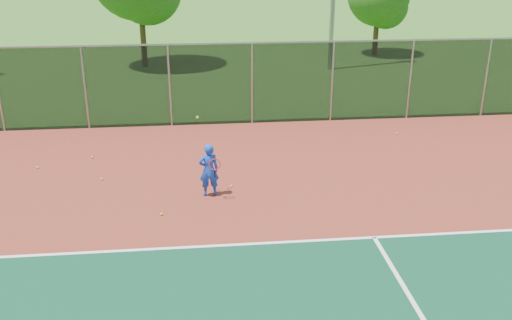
# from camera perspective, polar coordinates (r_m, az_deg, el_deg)

# --- Properties ---
(court_apron) EXTENTS (30.00, 20.00, 0.02)m
(court_apron) POSITION_cam_1_polar(r_m,az_deg,el_deg) (12.49, 4.16, -10.52)
(court_apron) COLOR maroon
(court_apron) RESTS_ON ground
(fence_back) EXTENTS (30.00, 0.06, 3.03)m
(fence_back) POSITION_cam_1_polar(r_m,az_deg,el_deg) (21.10, -0.41, 7.74)
(fence_back) COLOR black
(fence_back) RESTS_ON court_apron
(tennis_player) EXTENTS (0.59, 0.62, 2.23)m
(tennis_player) POSITION_cam_1_polar(r_m,az_deg,el_deg) (15.32, -4.73, -1.00)
(tennis_player) COLOR #143FBD
(tennis_player) RESTS_ON court_apron
(practice_ball_0) EXTENTS (0.07, 0.07, 0.07)m
(practice_ball_0) POSITION_cam_1_polar(r_m,az_deg,el_deg) (17.07, -15.15, -1.85)
(practice_ball_0) COLOR #CCD018
(practice_ball_0) RESTS_ON court_apron
(practice_ball_2) EXTENTS (0.07, 0.07, 0.07)m
(practice_ball_2) POSITION_cam_1_polar(r_m,az_deg,el_deg) (20.85, 13.91, 2.59)
(practice_ball_2) COLOR #CCD018
(practice_ball_2) RESTS_ON court_apron
(practice_ball_3) EXTENTS (0.07, 0.07, 0.07)m
(practice_ball_3) POSITION_cam_1_polar(r_m,az_deg,el_deg) (14.67, -9.44, -5.36)
(practice_ball_3) COLOR #CCD018
(practice_ball_3) RESTS_ON court_apron
(practice_ball_4) EXTENTS (0.07, 0.07, 0.07)m
(practice_ball_4) POSITION_cam_1_polar(r_m,az_deg,el_deg) (18.52, -21.00, -0.69)
(practice_ball_4) COLOR #CCD018
(practice_ball_4) RESTS_ON court_apron
(practice_ball_5) EXTENTS (0.07, 0.07, 0.07)m
(practice_ball_5) POSITION_cam_1_polar(r_m,az_deg,el_deg) (18.81, -16.06, 0.28)
(practice_ball_5) COLOR #CCD018
(practice_ball_5) RESTS_ON court_apron
(practice_ball_6) EXTENTS (0.07, 0.07, 0.07)m
(practice_ball_6) POSITION_cam_1_polar(r_m,az_deg,el_deg) (16.04, -2.49, -2.62)
(practice_ball_6) COLOR #CCD018
(practice_ball_6) RESTS_ON court_apron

